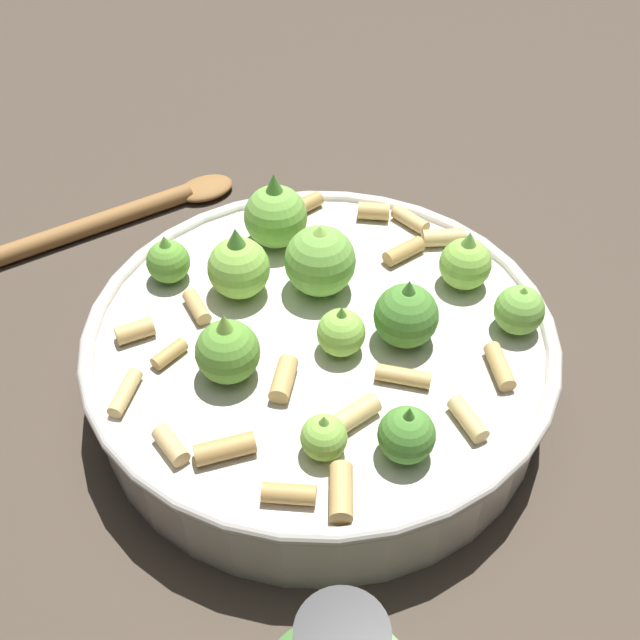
{
  "coord_description": "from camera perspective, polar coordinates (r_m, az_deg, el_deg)",
  "views": [
    {
      "loc": [
        0.34,
        -0.09,
        0.41
      ],
      "look_at": [
        0.0,
        0.0,
        0.07
      ],
      "focal_mm": 43.53,
      "sensor_mm": 36.0,
      "label": 1
    }
  ],
  "objects": [
    {
      "name": "wooden_spoon",
      "position": [
        0.7,
        -13.98,
        7.6
      ],
      "size": [
        0.09,
        0.23,
        0.02
      ],
      "color": "olive",
      "rests_on": "ground"
    },
    {
      "name": "ground_plane",
      "position": [
        0.54,
        0.0,
        -5.06
      ],
      "size": [
        2.4,
        2.4,
        0.0
      ],
      "primitive_type": "plane",
      "color": "#42382D"
    },
    {
      "name": "cooking_pan",
      "position": [
        0.52,
        0.02,
        -2.18
      ],
      "size": [
        0.31,
        0.31,
        0.12
      ],
      "color": "beige",
      "rests_on": "ground"
    }
  ]
}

